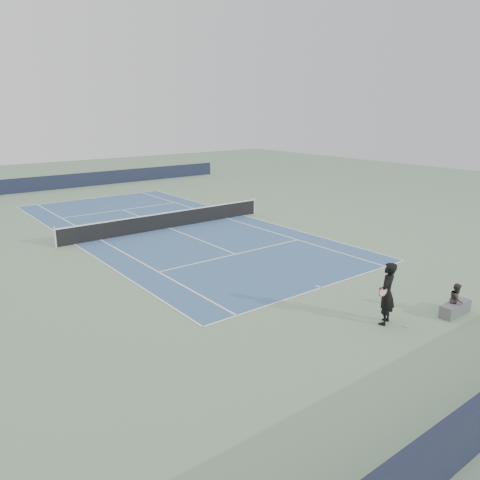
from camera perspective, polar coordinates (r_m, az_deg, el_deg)
ground at (r=27.41m, az=-8.65°, el=1.43°), size 80.00×80.00×0.00m
court_surface at (r=27.41m, az=-8.65°, el=1.44°), size 10.97×23.77×0.01m
tennis_net at (r=27.30m, az=-8.70°, el=2.46°), size 12.90×0.10×1.07m
windscreen_far at (r=43.55m, az=-20.39°, el=6.72°), size 30.00×0.25×1.20m
tennis_player at (r=15.63m, az=17.45°, el=-6.24°), size 0.93×0.82×2.06m
tennis_ball at (r=15.95m, az=19.53°, el=-9.88°), size 0.07×0.07×0.07m
spectator_bench at (r=17.35m, az=24.81°, el=-7.09°), size 1.39×0.87×1.13m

